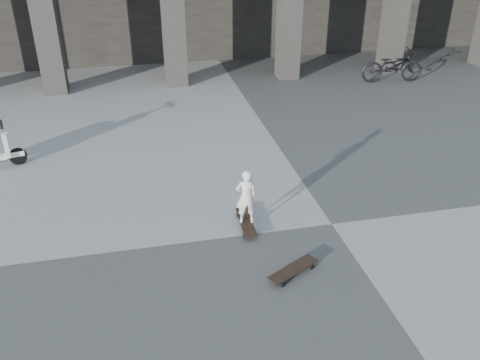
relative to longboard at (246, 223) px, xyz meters
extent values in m
plane|color=#464543|center=(1.48, -0.26, -0.07)|extent=(90.00, 90.00, 0.00)
cube|color=#2E2C27|center=(-3.88, 8.24, 1.93)|extent=(0.65, 0.65, 4.00)
cube|color=#2E2C27|center=(-0.31, 8.24, 1.93)|extent=(0.65, 0.65, 4.00)
cube|color=#2E2C27|center=(3.26, 8.24, 1.93)|extent=(0.65, 0.65, 4.00)
cube|color=#2E2C27|center=(6.84, 8.24, 1.93)|extent=(0.65, 0.65, 4.00)
cube|color=black|center=(0.00, 0.00, 0.01)|extent=(0.26, 0.95, 0.02)
cube|color=#B2B2B7|center=(0.01, 0.33, -0.03)|extent=(0.20, 0.06, 0.03)
cube|color=#B2B2B7|center=(-0.01, -0.33, -0.03)|extent=(0.20, 0.06, 0.03)
cylinder|color=black|center=(-0.08, 0.33, -0.04)|extent=(0.03, 0.07, 0.07)
cylinder|color=black|center=(0.11, 0.33, -0.04)|extent=(0.03, 0.07, 0.07)
cylinder|color=black|center=(-0.11, -0.33, -0.04)|extent=(0.03, 0.07, 0.07)
cylinder|color=black|center=(0.08, -0.33, -0.04)|extent=(0.03, 0.07, 0.07)
cube|color=black|center=(0.39, -1.43, 0.02)|extent=(0.89, 0.62, 0.02)
cube|color=#B2B2B7|center=(0.67, -1.28, -0.02)|extent=(0.14, 0.20, 0.03)
cube|color=#B2B2B7|center=(0.12, -1.57, -0.02)|extent=(0.14, 0.20, 0.03)
cylinder|color=black|center=(0.62, -1.19, -0.04)|extent=(0.08, 0.07, 0.08)
cylinder|color=black|center=(0.72, -1.37, -0.04)|extent=(0.08, 0.07, 0.08)
cylinder|color=black|center=(0.07, -1.48, -0.04)|extent=(0.08, 0.07, 0.08)
cylinder|color=black|center=(0.17, -1.66, -0.04)|extent=(0.08, 0.07, 0.08)
imported|color=silver|center=(0.00, 0.00, 0.52)|extent=(0.39, 0.29, 0.99)
cylinder|color=black|center=(-4.23, 3.42, 0.11)|extent=(0.37, 0.17, 0.36)
cube|color=white|center=(-4.41, 3.38, 0.42)|extent=(0.16, 0.32, 0.52)
cube|color=white|center=(-4.23, 3.42, 0.18)|extent=(0.29, 0.18, 0.11)
cylinder|color=#B2B2B7|center=(-4.41, 3.38, 0.76)|extent=(0.10, 0.10, 0.27)
cylinder|color=black|center=(-4.41, 3.38, 0.88)|extent=(0.15, 0.45, 0.05)
sphere|color=white|center=(-4.35, 3.39, 0.65)|extent=(0.11, 0.11, 0.11)
imported|color=black|center=(6.32, 7.04, 0.43)|extent=(2.00, 0.88, 1.02)
camera|label=1|loc=(-1.70, -7.18, 4.84)|focal=38.00mm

